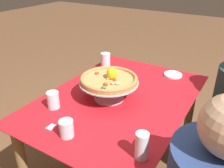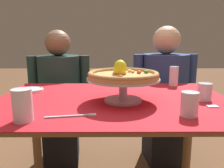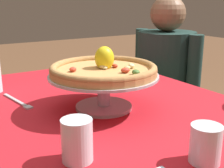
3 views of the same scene
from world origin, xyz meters
The scene contains 12 objects.
dining_table centered at (0.00, 0.00, 0.63)m, with size 1.26×0.87×0.74m.
pizza_stand centered at (0.05, -0.04, 0.82)m, with size 0.37×0.37×0.12m.
pizza centered at (0.05, -0.04, 0.88)m, with size 0.36×0.36×0.09m.
water_glass_side_right centered at (0.48, -0.03, 0.78)m, with size 0.07×0.07×0.09m.
water_glass_front_left centered at (-0.35, -0.33, 0.79)m, with size 0.08×0.08×0.13m.
water_glass_back_right centered at (0.42, 0.36, 0.79)m, with size 0.06×0.06×0.13m.
water_glass_front_right centered at (0.32, -0.27, 0.78)m, with size 0.07×0.07×0.10m.
side_plate centered at (-0.50, 0.19, 0.75)m, with size 0.14×0.14×0.02m.
dinner_fork centered at (-0.17, -0.28, 0.74)m, with size 0.21×0.05×0.01m.
sugar_packet centered at (0.47, -0.14, 0.74)m, with size 0.05×0.04×0.01m, color silver.
diner_left centered at (-0.44, 0.68, 0.54)m, with size 0.50×0.38×1.13m.
diner_right centered at (0.44, 0.68, 0.57)m, with size 0.53×0.42×1.16m.
Camera 2 is at (-0.01, -1.18, 1.06)m, focal length 36.53 mm.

